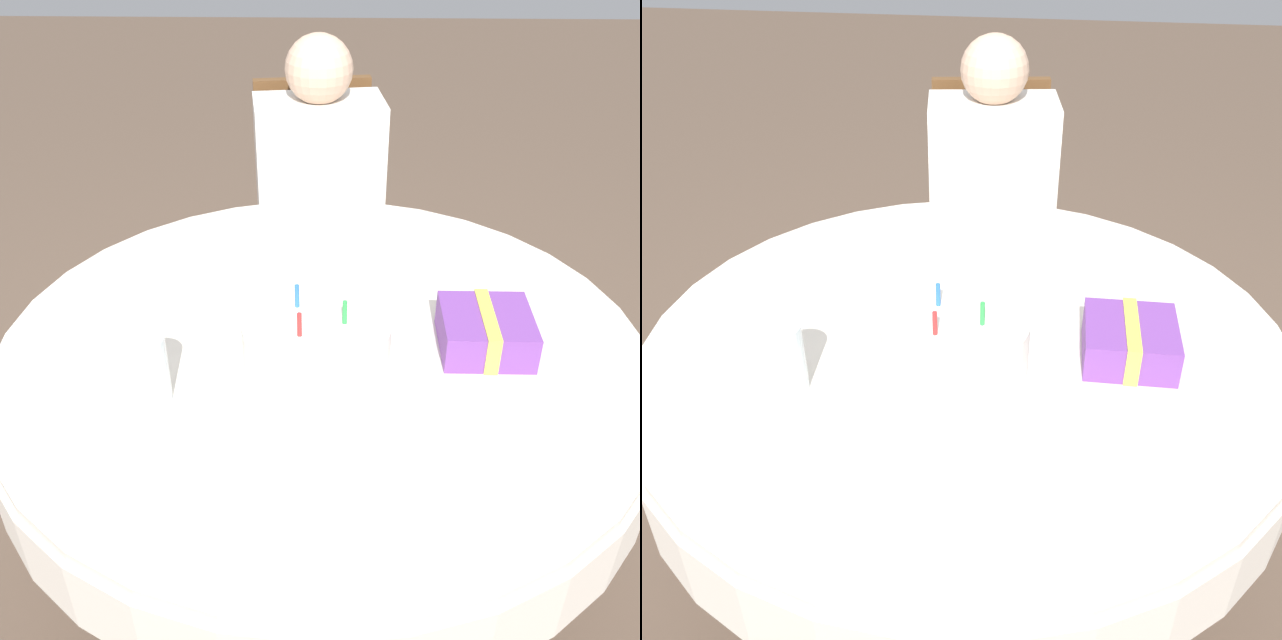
% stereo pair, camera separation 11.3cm
% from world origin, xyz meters
% --- Properties ---
extents(ground_plane, '(12.00, 12.00, 0.00)m').
position_xyz_m(ground_plane, '(0.00, 0.00, 0.00)').
color(ground_plane, brown).
extents(dining_table, '(1.21, 1.21, 0.73)m').
position_xyz_m(dining_table, '(0.00, 0.00, 0.64)').
color(dining_table, silver).
rests_on(dining_table, ground_plane).
extents(chair, '(0.41, 0.41, 0.92)m').
position_xyz_m(chair, '(-0.04, 0.88, 0.48)').
color(chair, brown).
rests_on(chair, ground_plane).
extents(person, '(0.36, 0.32, 1.08)m').
position_xyz_m(person, '(-0.02, 0.78, 0.64)').
color(person, '#DBB293').
rests_on(person, ground_plane).
extents(napkin, '(0.31, 0.31, 0.00)m').
position_xyz_m(napkin, '(-0.01, -0.09, 0.73)').
color(napkin, white).
rests_on(napkin, dining_table).
extents(birthday_cake, '(0.26, 0.26, 0.14)m').
position_xyz_m(birthday_cake, '(-0.01, -0.09, 0.78)').
color(birthday_cake, white).
rests_on(birthday_cake, dining_table).
extents(drinking_glass, '(0.07, 0.07, 0.12)m').
position_xyz_m(drinking_glass, '(-0.28, -0.18, 0.79)').
color(drinking_glass, silver).
rests_on(drinking_glass, dining_table).
extents(gift_box, '(0.16, 0.17, 0.08)m').
position_xyz_m(gift_box, '(0.29, -0.02, 0.76)').
color(gift_box, '#753D99').
rests_on(gift_box, dining_table).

